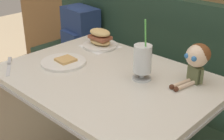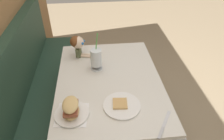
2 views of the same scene
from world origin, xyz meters
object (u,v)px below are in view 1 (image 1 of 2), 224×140
(milkshake_glass, at_px, (142,61))
(backpack, at_px, (80,28))
(sandwich_plate, at_px, (100,40))
(seated_doll, at_px, (197,58))
(toast_plate, at_px, (64,62))
(butter_knife, at_px, (9,63))

(milkshake_glass, height_order, backpack, milkshake_glass)
(sandwich_plate, bearing_deg, seated_doll, -2.21)
(toast_plate, distance_m, butter_knife, 0.30)
(toast_plate, height_order, milkshake_glass, milkshake_glass)
(milkshake_glass, xyz_separation_m, backpack, (-1.06, 0.51, -0.18))
(milkshake_glass, relative_size, backpack, 0.78)
(butter_knife, relative_size, seated_doll, 0.91)
(toast_plate, xyz_separation_m, sandwich_plate, (-0.04, 0.33, 0.04))
(toast_plate, xyz_separation_m, milkshake_glass, (0.44, 0.15, 0.09))
(toast_plate, height_order, butter_knife, toast_plate)
(milkshake_glass, distance_m, butter_knife, 0.75)
(sandwich_plate, xyz_separation_m, seated_doll, (0.69, -0.03, 0.08))
(sandwich_plate, distance_m, backpack, 0.68)
(butter_knife, distance_m, backpack, 0.97)
(milkshake_glass, height_order, butter_knife, milkshake_glass)
(milkshake_glass, bearing_deg, butter_knife, -150.76)
(sandwich_plate, relative_size, seated_doll, 0.97)
(backpack, bearing_deg, sandwich_plate, -29.84)
(sandwich_plate, bearing_deg, milkshake_glass, -20.38)
(milkshake_glass, xyz_separation_m, seated_doll, (0.21, 0.15, 0.03))
(seated_doll, bearing_deg, milkshake_glass, -143.96)
(butter_knife, bearing_deg, toast_plate, 45.73)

